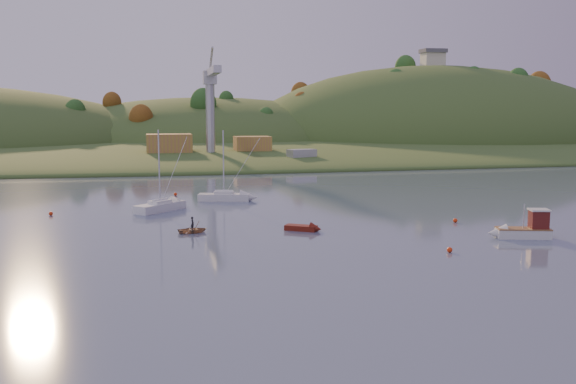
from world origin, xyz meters
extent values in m
plane|color=#354458|center=(0.00, 0.00, 0.00)|extent=(500.00, 500.00, 0.00)
cube|color=#365020|center=(0.00, 230.00, 0.00)|extent=(620.00, 220.00, 1.50)
ellipsoid|color=#365020|center=(0.00, 165.00, 0.00)|extent=(640.00, 150.00, 7.00)
ellipsoid|color=#365020|center=(10.00, 210.00, 0.00)|extent=(140.00, 120.00, 36.00)
ellipsoid|color=#365020|center=(95.00, 195.00, 0.00)|extent=(150.00, 130.00, 60.00)
cube|color=beige|center=(95.00, 195.00, 32.50)|extent=(8.00, 6.00, 5.00)
cube|color=#595960|center=(95.00, 195.00, 35.70)|extent=(9.00, 7.00, 1.50)
cube|color=slate|center=(5.00, 122.00, 1.20)|extent=(42.00, 16.00, 2.40)
cube|color=#AA8738|center=(-8.00, 123.00, 4.80)|extent=(11.00, 8.00, 4.80)
cube|color=#AA8738|center=(13.00, 124.00, 4.40)|extent=(9.00, 7.00, 4.00)
cylinder|color=#B7B7BC|center=(2.00, 120.00, 11.40)|extent=(2.20, 2.20, 18.00)
cube|color=#B7B7BC|center=(2.00, 120.00, 20.90)|extent=(3.20, 3.20, 3.20)
cube|color=#B7B7BC|center=(2.00, 111.00, 21.90)|extent=(1.80, 18.00, 1.60)
cube|color=#B7B7BC|center=(2.00, 125.00, 21.90)|extent=(1.80, 10.00, 1.60)
cube|color=silver|center=(24.02, 19.28, 0.48)|extent=(5.62, 3.27, 0.95)
cone|color=silver|center=(21.46, 19.99, 0.48)|extent=(2.30, 2.34, 1.91)
cube|color=brown|center=(24.02, 19.28, 0.97)|extent=(5.64, 3.32, 0.13)
cube|color=#551813|center=(25.45, 18.88, 1.91)|extent=(2.06, 1.99, 1.91)
cube|color=silver|center=(25.45, 18.88, 2.92)|extent=(2.33, 2.25, 0.16)
cylinder|color=silver|center=(24.02, 19.28, 2.23)|extent=(0.10, 0.10, 2.55)
cube|color=silver|center=(-11.80, 45.28, 0.52)|extent=(6.93, 6.98, 1.04)
cube|color=silver|center=(-11.80, 45.28, 1.09)|extent=(3.20, 3.21, 0.66)
cylinder|color=silver|center=(-11.80, 45.28, 5.77)|extent=(0.18, 0.18, 9.46)
cylinder|color=silver|center=(-11.80, 45.28, 1.34)|extent=(2.21, 2.24, 0.12)
cylinder|color=silver|center=(-11.80, 45.28, 1.44)|extent=(2.12, 2.14, 0.36)
cube|color=silver|center=(-2.62, 53.05, 0.50)|extent=(7.63, 3.85, 1.01)
cube|color=silver|center=(-2.62, 53.05, 1.06)|extent=(3.05, 2.25, 0.64)
cylinder|color=silver|center=(-2.62, 53.05, 5.58)|extent=(0.18, 0.18, 9.14)
cylinder|color=silver|center=(-2.62, 53.05, 1.31)|extent=(2.87, 0.81, 0.12)
cylinder|color=silver|center=(-2.62, 53.05, 1.41)|extent=(2.57, 0.95, 0.36)
imported|color=#A07858|center=(-8.73, 29.32, 0.32)|extent=(3.43, 2.72, 0.64)
imported|color=black|center=(-8.73, 29.32, 0.74)|extent=(0.45, 0.60, 1.48)
cube|color=#5F170D|center=(2.85, 28.16, 0.29)|extent=(3.63, 2.99, 0.57)
cone|color=#5F170D|center=(4.30, 27.25, 0.29)|extent=(1.75, 1.80, 1.37)
cube|color=slate|center=(22.15, 108.00, 0.98)|extent=(16.12, 9.53, 1.95)
cube|color=#B7B7BC|center=(22.15, 108.00, 2.61)|extent=(7.17, 4.98, 2.61)
sphere|color=red|center=(13.61, 14.64, 0.25)|extent=(0.50, 0.50, 0.50)
sphere|color=red|center=(21.51, 29.12, 0.25)|extent=(0.50, 0.50, 0.50)
sphere|color=red|center=(-25.12, 44.42, 0.25)|extent=(0.50, 0.50, 0.50)
sphere|color=red|center=(-9.24, 60.02, 0.25)|extent=(0.50, 0.50, 0.50)
camera|label=1|loc=(-13.14, -38.38, 12.89)|focal=40.00mm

